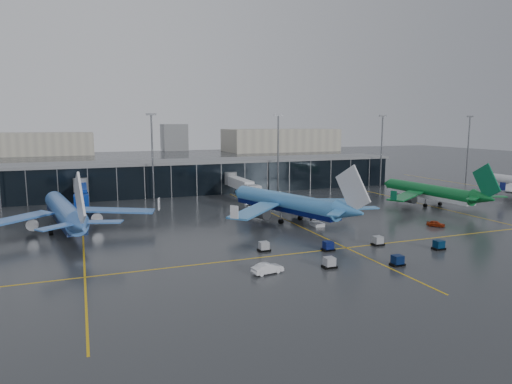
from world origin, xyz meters
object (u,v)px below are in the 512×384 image
object	(u,v)px
airliner_arkefly	(64,200)
mobile_airstair	(317,223)
service_van_white	(268,268)
airliner_klm_near	(285,191)
airliner_aer_lingus	(428,183)
baggage_carts	(356,250)
service_van_red	(436,224)

from	to	relation	value
airliner_arkefly	mobile_airstair	size ratio (longest dim) A/B	12.91
mobile_airstair	service_van_white	xyz separation A→B (m)	(-22.79, -26.06, 0.05)
airliner_klm_near	mobile_airstair	distance (m)	11.04
airliner_arkefly	airliner_aer_lingus	bearing A→B (deg)	-10.84
baggage_carts	service_van_white	bearing A→B (deg)	-168.07
airliner_klm_near	mobile_airstair	world-z (taller)	airliner_klm_near
mobile_airstair	service_van_red	size ratio (longest dim) A/B	0.89
airliner_aer_lingus	service_van_white	xyz separation A→B (m)	(-64.16, -38.12, -5.37)
baggage_carts	mobile_airstair	xyz separation A→B (m)	(4.49, 22.20, 0.01)
service_van_white	airliner_aer_lingus	bearing A→B (deg)	-69.06
airliner_klm_near	service_van_white	xyz separation A→B (m)	(-18.53, -34.23, -6.03)
airliner_arkefly	airliner_aer_lingus	distance (m)	93.61
airliner_arkefly	airliner_klm_near	xyz separation A→B (m)	(47.95, -6.45, 0.02)
service_van_red	service_van_white	world-z (taller)	service_van_white
airliner_aer_lingus	service_van_white	bearing A→B (deg)	-153.24
baggage_carts	airliner_aer_lingus	bearing A→B (deg)	36.76
service_van_red	baggage_carts	bearing A→B (deg)	166.00
mobile_airstair	service_van_white	size ratio (longest dim) A/B	0.69
airliner_klm_near	airliner_arkefly	bearing A→B (deg)	154.95
baggage_carts	mobile_airstair	distance (m)	22.65
service_van_white	airliner_arkefly	bearing A→B (deg)	26.10
baggage_carts	mobile_airstair	world-z (taller)	mobile_airstair
airliner_aer_lingus	mobile_airstair	size ratio (longest dim) A/B	11.70
airliner_arkefly	airliner_aer_lingus	world-z (taller)	airliner_arkefly
airliner_arkefly	service_van_red	xyz separation A→B (m)	(76.38, -24.67, -6.18)
service_van_red	service_van_white	distance (m)	49.61
mobile_airstair	service_van_white	distance (m)	34.62
airliner_arkefly	airliner_aer_lingus	xyz separation A→B (m)	(93.57, -2.56, -0.64)
service_van_red	airliner_klm_near	bearing A→B (deg)	110.39
airliner_aer_lingus	baggage_carts	bearing A→B (deg)	-147.19
airliner_aer_lingus	service_van_red	world-z (taller)	airliner_aer_lingus
airliner_klm_near	baggage_carts	size ratio (longest dim) A/B	1.39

